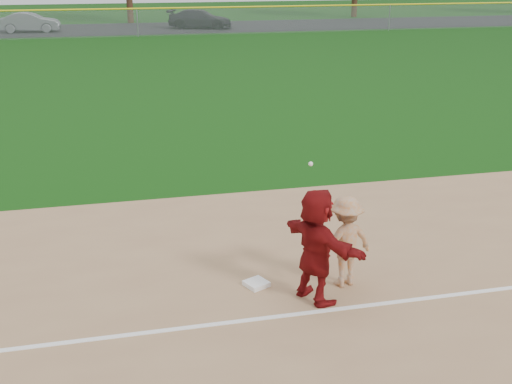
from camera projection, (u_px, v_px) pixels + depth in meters
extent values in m
plane|color=#10410C|center=(276.00, 293.00, 10.94)|extent=(160.00, 160.00, 0.00)
cube|color=white|center=(289.00, 315.00, 10.20)|extent=(60.00, 0.10, 0.01)
cube|color=black|center=(134.00, 29.00, 53.05)|extent=(120.00, 10.00, 0.01)
cube|color=white|center=(256.00, 284.00, 11.12)|extent=(0.48, 0.48, 0.08)
imported|color=maroon|center=(316.00, 246.00, 10.37)|extent=(1.24, 1.89, 1.95)
imported|color=slate|center=(30.00, 22.00, 50.10)|extent=(4.64, 1.88, 1.50)
imported|color=black|center=(200.00, 19.00, 52.84)|extent=(5.65, 3.85, 1.52)
imported|color=#9B9B9E|center=(345.00, 242.00, 10.93)|extent=(1.15, 0.82, 1.61)
sphere|color=white|center=(311.00, 164.00, 10.20)|extent=(0.07, 0.07, 0.07)
plane|color=#999EA0|center=(137.00, 23.00, 47.22)|extent=(110.00, 0.00, 110.00)
cylinder|color=yellow|center=(137.00, 9.00, 46.88)|extent=(110.00, 0.12, 0.12)
cylinder|color=gray|center=(137.00, 23.00, 47.22)|extent=(0.08, 0.08, 2.00)
cylinder|color=gray|center=(389.00, 17.00, 51.49)|extent=(0.08, 0.08, 2.00)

